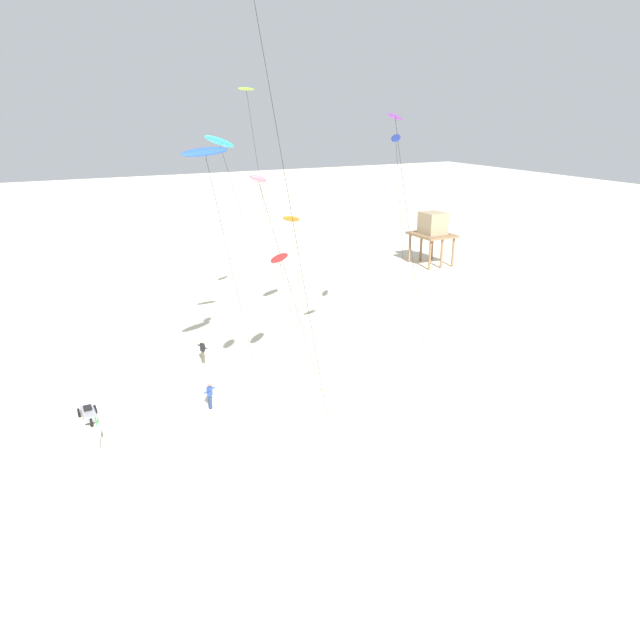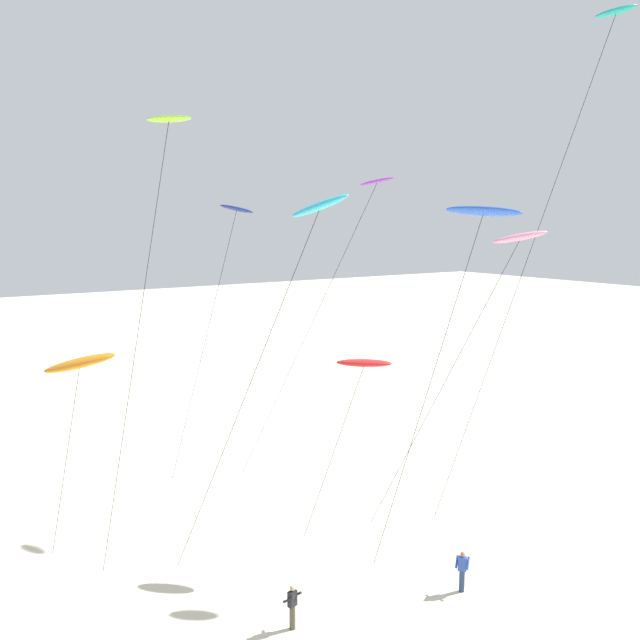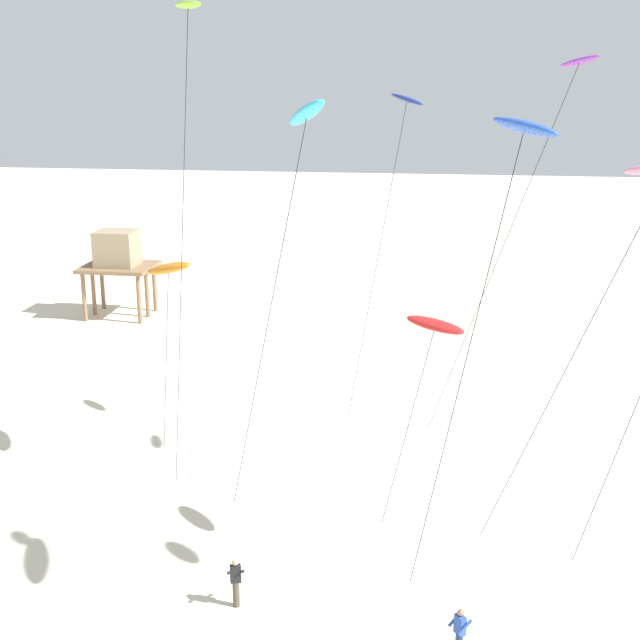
# 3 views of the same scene
# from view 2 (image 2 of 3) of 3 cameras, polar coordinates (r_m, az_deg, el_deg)

# --- Properties ---
(kite_cyan) EXTENTS (4.69, 6.55, 15.75)m
(kite_cyan) POSITION_cam_2_polar(r_m,az_deg,el_deg) (25.15, -0.15, 9.22)
(kite_cyan) COLOR #33BFE0
(kite_cyan) RESTS_ON ground
(kite_lime) EXTENTS (3.07, 4.09, 18.45)m
(kite_lime) POSITION_cam_2_polar(r_m,az_deg,el_deg) (26.43, -12.70, 14.88)
(kite_lime) COLOR #8CD833
(kite_lime) RESTS_ON ground
(kite_orange) EXTENTS (3.06, 3.09, 9.45)m
(kite_orange) POSITION_cam_2_polar(r_m,az_deg,el_deg) (30.10, -19.46, -3.45)
(kite_orange) COLOR orange
(kite_orange) RESTS_ON ground
(kite_red) EXTENTS (2.82, 3.42, 8.69)m
(kite_red) POSITION_cam_2_polar(r_m,az_deg,el_deg) (29.75, 3.68, -3.68)
(kite_red) COLOR red
(kite_red) RESTS_ON ground
(kite_pink) EXTENTS (4.95, 6.22, 14.37)m
(kite_pink) POSITION_cam_2_polar(r_m,az_deg,el_deg) (30.63, 16.25, 6.42)
(kite_pink) COLOR pink
(kite_pink) RESTS_ON ground
(kite_blue) EXTENTS (3.38, 4.90, 15.33)m
(kite_blue) POSITION_cam_2_polar(r_m,az_deg,el_deg) (26.86, 13.41, 8.61)
(kite_blue) COLOR blue
(kite_blue) RESTS_ON ground
(kite_teal) EXTENTS (5.05, 6.47, 23.66)m
(kite_teal) POSITION_cam_2_polar(r_m,az_deg,el_deg) (33.36, 23.11, 21.60)
(kite_teal) COLOR teal
(kite_teal) RESTS_ON ground
(kite_purple) EXTENTS (5.40, 7.40, 16.91)m
(kite_purple) POSITION_cam_2_polar(r_m,az_deg,el_deg) (35.90, 4.41, 10.65)
(kite_purple) COLOR purple
(kite_purple) RESTS_ON ground
(kite_navy) EXTENTS (3.45, 4.43, 15.58)m
(kite_navy) POSITION_cam_2_polar(r_m,az_deg,el_deg) (36.06, -7.11, 8.67)
(kite_navy) COLOR navy
(kite_navy) RESTS_ON ground
(kite_flyer_nearest) EXTENTS (0.72, 0.73, 1.67)m
(kite_flyer_nearest) POSITION_cam_2_polar(r_m,az_deg,el_deg) (29.37, 11.79, -19.78)
(kite_flyer_nearest) COLOR navy
(kite_flyer_nearest) RESTS_ON ground
(kite_flyer_middle) EXTENTS (0.67, 0.65, 1.67)m
(kite_flyer_middle) POSITION_cam_2_polar(r_m,az_deg,el_deg) (26.65, -2.32, -22.75)
(kite_flyer_middle) COLOR #4C4738
(kite_flyer_middle) RESTS_ON ground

